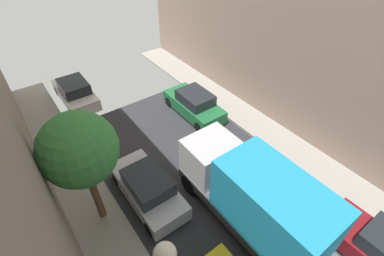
{
  "coord_description": "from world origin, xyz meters",
  "views": [
    {
      "loc": [
        -5.58,
        1.71,
        10.45
      ],
      "look_at": [
        1.41,
        11.16,
        0.5
      ],
      "focal_mm": 25.8,
      "sensor_mm": 36.0,
      "label": 1
    }
  ],
  "objects_px": {
    "parked_car_right_3": "(194,104)",
    "delivery_truck": "(254,197)",
    "parked_car_left_3": "(148,188)",
    "street_tree_0": "(79,150)",
    "potted_plant_1": "(42,141)",
    "parked_car_left_4": "(75,93)",
    "potted_plant_2": "(57,166)"
  },
  "relations": [
    {
      "from": "parked_car_left_4",
      "to": "parked_car_right_3",
      "type": "xyz_separation_m",
      "value": [
        5.4,
        -5.57,
        0.0
      ]
    },
    {
      "from": "delivery_truck",
      "to": "potted_plant_1",
      "type": "distance_m",
      "value": 11.11
    },
    {
      "from": "parked_car_left_4",
      "to": "parked_car_right_3",
      "type": "height_order",
      "value": "same"
    },
    {
      "from": "parked_car_right_3",
      "to": "potted_plant_2",
      "type": "xyz_separation_m",
      "value": [
        -8.21,
        -0.03,
        -0.14
      ]
    },
    {
      "from": "parked_car_left_3",
      "to": "potted_plant_1",
      "type": "distance_m",
      "value": 6.65
    },
    {
      "from": "parked_car_right_3",
      "to": "potted_plant_1",
      "type": "relative_size",
      "value": 4.71
    },
    {
      "from": "parked_car_left_3",
      "to": "parked_car_right_3",
      "type": "bearing_deg",
      "value": 35.45
    },
    {
      "from": "parked_car_left_4",
      "to": "street_tree_0",
      "type": "height_order",
      "value": "street_tree_0"
    },
    {
      "from": "parked_car_left_4",
      "to": "delivery_truck",
      "type": "xyz_separation_m",
      "value": [
        2.7,
        -12.95,
        1.07
      ]
    },
    {
      "from": "parked_car_left_4",
      "to": "delivery_truck",
      "type": "relative_size",
      "value": 0.64
    },
    {
      "from": "potted_plant_1",
      "to": "delivery_truck",
      "type": "bearing_deg",
      "value": -59.42
    },
    {
      "from": "parked_car_left_3",
      "to": "potted_plant_1",
      "type": "bearing_deg",
      "value": 116.04
    },
    {
      "from": "potted_plant_2",
      "to": "parked_car_right_3",
      "type": "bearing_deg",
      "value": 0.24
    },
    {
      "from": "potted_plant_1",
      "to": "potted_plant_2",
      "type": "xyz_separation_m",
      "value": [
        0.11,
        -2.17,
        -0.04
      ]
    },
    {
      "from": "parked_car_right_3",
      "to": "potted_plant_2",
      "type": "distance_m",
      "value": 8.21
    },
    {
      "from": "parked_car_left_3",
      "to": "street_tree_0",
      "type": "bearing_deg",
      "value": 170.33
    },
    {
      "from": "potted_plant_2",
      "to": "potted_plant_1",
      "type": "bearing_deg",
      "value": 92.89
    },
    {
      "from": "parked_car_left_4",
      "to": "potted_plant_2",
      "type": "distance_m",
      "value": 6.27
    },
    {
      "from": "parked_car_left_3",
      "to": "parked_car_left_4",
      "type": "distance_m",
      "value": 9.42
    },
    {
      "from": "parked_car_left_4",
      "to": "parked_car_right_3",
      "type": "relative_size",
      "value": 1.0
    },
    {
      "from": "potted_plant_2",
      "to": "parked_car_left_3",
      "type": "bearing_deg",
      "value": -53.58
    },
    {
      "from": "delivery_truck",
      "to": "street_tree_0",
      "type": "xyz_separation_m",
      "value": [
        -4.72,
        3.88,
        2.18
      ]
    },
    {
      "from": "parked_car_right_3",
      "to": "delivery_truck",
      "type": "distance_m",
      "value": 7.93
    },
    {
      "from": "parked_car_left_4",
      "to": "delivery_truck",
      "type": "height_order",
      "value": "delivery_truck"
    },
    {
      "from": "delivery_truck",
      "to": "street_tree_0",
      "type": "height_order",
      "value": "street_tree_0"
    },
    {
      "from": "parked_car_left_3",
      "to": "parked_car_right_3",
      "type": "distance_m",
      "value": 6.63
    },
    {
      "from": "parked_car_left_4",
      "to": "delivery_truck",
      "type": "bearing_deg",
      "value": -78.22
    },
    {
      "from": "parked_car_right_3",
      "to": "potted_plant_1",
      "type": "xyz_separation_m",
      "value": [
        -8.32,
        2.13,
        -0.1
      ]
    },
    {
      "from": "parked_car_right_3",
      "to": "delivery_truck",
      "type": "xyz_separation_m",
      "value": [
        -2.7,
        -7.38,
        1.07
      ]
    },
    {
      "from": "parked_car_left_3",
      "to": "street_tree_0",
      "type": "height_order",
      "value": "street_tree_0"
    },
    {
      "from": "street_tree_0",
      "to": "potted_plant_2",
      "type": "height_order",
      "value": "street_tree_0"
    },
    {
      "from": "street_tree_0",
      "to": "parked_car_right_3",
      "type": "bearing_deg",
      "value": 25.24
    }
  ]
}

